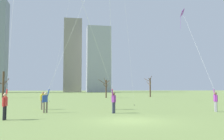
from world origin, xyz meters
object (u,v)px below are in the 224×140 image
(distant_kite_drifting_right_pink, at_px, (69,2))
(kite_flyer_midfield_left_red, at_px, (7,71))
(bare_tree_center, at_px, (106,87))
(bare_tree_leftmost, at_px, (3,84))
(bare_tree_left_of_center, at_px, (150,86))
(bystander_strolling_midfield, at_px, (43,100))
(kite_flyer_foreground_left_white, at_px, (54,81))
(kite_flyer_far_back_green, at_px, (112,72))
(kite_flyer_foreground_right_teal, at_px, (100,60))
(kite_flyer_midfield_center_purple, at_px, (209,83))

(distant_kite_drifting_right_pink, bearing_deg, kite_flyer_midfield_left_red, -101.64)
(distant_kite_drifting_right_pink, bearing_deg, bare_tree_center, 60.85)
(kite_flyer_midfield_left_red, relative_size, bare_tree_leftmost, 3.00)
(bare_tree_left_of_center, bearing_deg, bystander_strolling_midfield, -124.46)
(bare_tree_left_of_center, bearing_deg, bare_tree_center, -161.28)
(bystander_strolling_midfield, distance_m, bare_tree_leftmost, 32.60)
(kite_flyer_midfield_left_red, height_order, bare_tree_leftmost, kite_flyer_midfield_left_red)
(kite_flyer_midfield_left_red, xyz_separation_m, bystander_strolling_midfield, (1.65, 6.56, -2.14))
(kite_flyer_foreground_left_white, xyz_separation_m, bare_tree_leftmost, (-11.81, 34.04, 0.23))
(kite_flyer_midfield_left_red, xyz_separation_m, kite_flyer_far_back_green, (7.70, 4.54, 0.31))
(distant_kite_drifting_right_pink, xyz_separation_m, bare_tree_leftmost, (-13.05, 17.97, -11.89))
(distant_kite_drifting_right_pink, bearing_deg, kite_flyer_foreground_right_teal, -83.15)
(kite_flyer_midfield_left_red, height_order, bystander_strolling_midfield, kite_flyer_midfield_left_red)
(distant_kite_drifting_right_pink, distance_m, bare_tree_center, 20.07)
(kite_flyer_foreground_right_teal, bearing_deg, bare_tree_leftmost, 112.88)
(kite_flyer_foreground_left_white, distance_m, bare_tree_leftmost, 36.03)
(bare_tree_leftmost, bearing_deg, bystander_strolling_midfield, -70.77)
(kite_flyer_midfield_center_purple, height_order, bystander_strolling_midfield, kite_flyer_midfield_center_purple)
(kite_flyer_foreground_right_teal, bearing_deg, bare_tree_center, 80.24)
(bystander_strolling_midfield, bearing_deg, kite_flyer_foreground_right_teal, -49.84)
(kite_flyer_foreground_left_white, distance_m, bare_tree_left_of_center, 38.69)
(kite_flyer_midfield_left_red, xyz_separation_m, bare_tree_center, (11.63, 33.02, -0.90))
(bystander_strolling_midfield, bearing_deg, bare_tree_left_of_center, 55.54)
(kite_flyer_foreground_left_white, relative_size, bystander_strolling_midfield, 9.19)
(kite_flyer_midfield_left_red, distance_m, bystander_strolling_midfield, 7.10)
(kite_flyer_far_back_green, bearing_deg, kite_flyer_foreground_left_white, -165.44)
(distant_kite_drifting_right_pink, bearing_deg, kite_flyer_foreground_left_white, -94.41)
(kite_flyer_foreground_right_teal, xyz_separation_m, bare_tree_left_of_center, (16.13, 35.41, -1.64))
(kite_flyer_foreground_left_white, height_order, kite_flyer_foreground_right_teal, kite_flyer_foreground_right_teal)
(kite_flyer_far_back_green, xyz_separation_m, bare_tree_left_of_center, (14.59, 32.10, -0.96))
(bare_tree_center, bearing_deg, distant_kite_drifting_right_pink, -119.15)
(kite_flyer_midfield_left_red, bearing_deg, kite_flyer_midfield_center_purple, 9.99)
(kite_flyer_foreground_left_white, relative_size, bare_tree_center, 3.70)
(bystander_strolling_midfield, height_order, bare_tree_leftmost, bare_tree_leftmost)
(kite_flyer_foreground_left_white, distance_m, distant_kite_drifting_right_pink, 20.16)
(bare_tree_leftmost, bearing_deg, kite_flyer_foreground_right_teal, -67.12)
(bare_tree_center, bearing_deg, kite_flyer_midfield_left_red, -109.39)
(bare_tree_center, bearing_deg, kite_flyer_foreground_right_teal, -99.76)
(kite_flyer_midfield_center_purple, bearing_deg, kite_flyer_far_back_green, 168.15)
(bare_tree_left_of_center, bearing_deg, distant_kite_drifting_right_pink, -136.59)
(kite_flyer_foreground_right_teal, height_order, bare_tree_left_of_center, kite_flyer_foreground_right_teal)
(kite_flyer_far_back_green, xyz_separation_m, bare_tree_leftmost, (-16.77, 32.76, -0.59))
(kite_flyer_far_back_green, xyz_separation_m, bystander_strolling_midfield, (-6.05, 2.02, -2.45))
(kite_flyer_far_back_green, distance_m, bare_tree_center, 28.78)
(kite_flyer_far_back_green, relative_size, bystander_strolling_midfield, 13.69)
(kite_flyer_midfield_left_red, bearing_deg, kite_flyer_foreground_right_teal, 11.24)
(kite_flyer_foreground_left_white, bearing_deg, kite_flyer_far_back_green, 14.56)
(kite_flyer_foreground_right_teal, distance_m, bystander_strolling_midfield, 7.66)
(kite_flyer_midfield_left_red, relative_size, kite_flyer_midfield_center_purple, 1.48)
(kite_flyer_foreground_left_white, height_order, bystander_strolling_midfield, kite_flyer_foreground_left_white)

